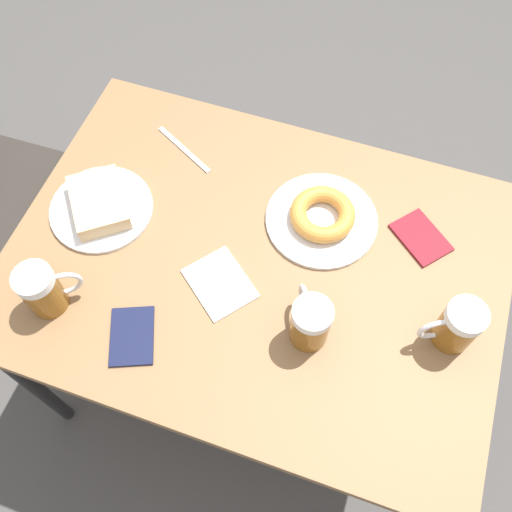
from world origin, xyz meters
The scene contains 11 objects.
ground_plane centered at (0.00, 0.00, 0.00)m, with size 8.00×8.00×0.00m, color #474442.
table centered at (0.00, 0.00, 0.65)m, with size 0.79×1.08×0.70m.
plate_with_cake centered at (0.01, 0.38, 0.73)m, with size 0.24×0.24×0.05m.
plate_with_donut centered at (0.15, -0.11, 0.72)m, with size 0.25×0.25×0.05m.
beer_mug_left centered at (-0.13, -0.16, 0.77)m, with size 0.12×0.09×0.12m.
beer_mug_center centered at (-0.04, -0.43, 0.77)m, with size 0.08×0.12×0.12m.
beer_mug_right centered at (-0.24, 0.37, 0.77)m, with size 0.10×0.11×0.12m.
napkin_folded centered at (-0.08, 0.05, 0.71)m, with size 0.18×0.18×0.00m.
fork centered at (0.23, 0.27, 0.71)m, with size 0.10×0.17×0.00m.
passport_near_edge centered at (0.17, -0.33, 0.71)m, with size 0.15×0.15×0.01m.
passport_far_edge centered at (-0.25, 0.18, 0.71)m, with size 0.15×0.13×0.01m.
Camera 1 is at (-0.56, -0.19, 1.81)m, focal length 40.00 mm.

